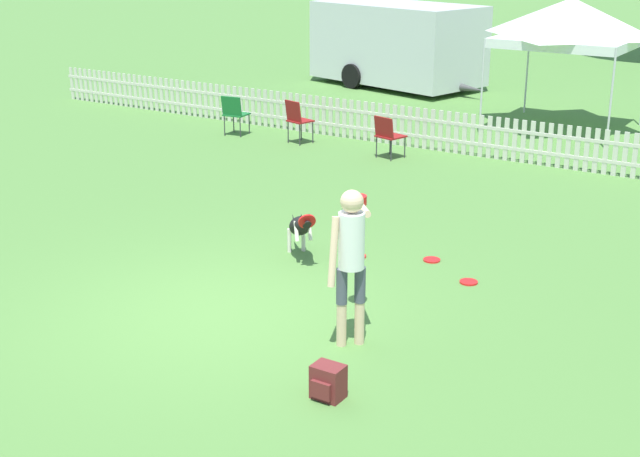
% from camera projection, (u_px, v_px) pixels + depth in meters
% --- Properties ---
extents(ground_plane, '(240.00, 240.00, 0.00)m').
position_uv_depth(ground_plane, '(219.00, 311.00, 10.50)').
color(ground_plane, '#4C7A38').
extents(handler_person, '(0.66, 1.10, 1.74)m').
position_uv_depth(handler_person, '(351.00, 247.00, 9.37)').
color(handler_person, beige).
rests_on(handler_person, ground_plane).
extents(leaping_dog, '(0.87, 0.87, 0.79)m').
position_uv_depth(leaping_dog, '(301.00, 226.00, 11.98)').
color(leaping_dog, black).
rests_on(leaping_dog, ground_plane).
extents(frisbee_near_handler, '(0.23, 0.23, 0.02)m').
position_uv_depth(frisbee_near_handler, '(469.00, 282.00, 11.33)').
color(frisbee_near_handler, red).
rests_on(frisbee_near_handler, ground_plane).
extents(frisbee_near_dog, '(0.23, 0.23, 0.02)m').
position_uv_depth(frisbee_near_dog, '(358.00, 256.00, 12.21)').
color(frisbee_near_dog, red).
rests_on(frisbee_near_dog, ground_plane).
extents(frisbee_midfield, '(0.23, 0.23, 0.02)m').
position_uv_depth(frisbee_midfield, '(432.00, 260.00, 12.08)').
color(frisbee_midfield, red).
rests_on(frisbee_midfield, ground_plane).
extents(backpack_on_grass, '(0.30, 0.27, 0.34)m').
position_uv_depth(backpack_on_grass, '(328.00, 382.00, 8.52)').
color(backpack_on_grass, maroon).
rests_on(backpack_on_grass, ground_plane).
extents(picket_fence, '(23.73, 0.04, 0.83)m').
position_uv_depth(picket_fence, '(498.00, 138.00, 17.20)').
color(picket_fence, beige).
rests_on(picket_fence, ground_plane).
extents(folding_chair_blue_left, '(0.57, 0.58, 0.84)m').
position_uv_depth(folding_chair_blue_left, '(388.00, 133.00, 17.23)').
color(folding_chair_blue_left, '#333338').
rests_on(folding_chair_blue_left, ground_plane).
extents(folding_chair_center, '(0.52, 0.54, 0.87)m').
position_uv_depth(folding_chair_center, '(234.00, 112.00, 19.13)').
color(folding_chair_center, '#333338').
rests_on(folding_chair_center, ground_plane).
extents(folding_chair_green_right, '(0.53, 0.55, 0.92)m').
position_uv_depth(folding_chair_green_right, '(297.00, 118.00, 18.40)').
color(folding_chair_green_right, '#333338').
rests_on(folding_chair_green_right, ground_plane).
extents(canopy_tent_main, '(2.80, 2.80, 2.86)m').
position_uv_depth(canopy_tent_main, '(571.00, 22.00, 19.12)').
color(canopy_tent_main, silver).
rests_on(canopy_tent_main, ground_plane).
extents(equipment_trailer, '(5.62, 3.45, 2.28)m').
position_uv_depth(equipment_trailer, '(397.00, 43.00, 24.88)').
color(equipment_trailer, silver).
rests_on(equipment_trailer, ground_plane).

